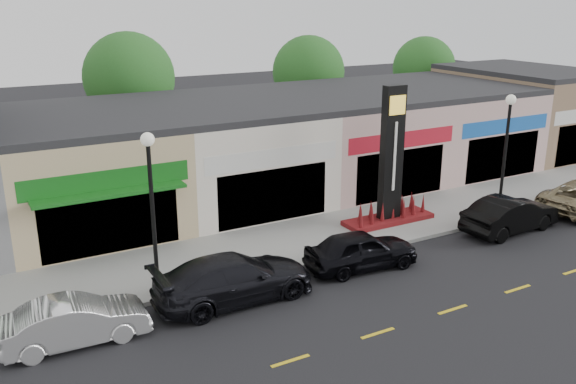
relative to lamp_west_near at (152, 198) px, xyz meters
name	(u,v)px	position (x,y,z in m)	size (l,w,h in m)	color
ground	(394,274)	(8.00, -2.50, -3.48)	(120.00, 120.00, 0.00)	black
sidewalk	(329,234)	(8.00, 1.85, -3.40)	(52.00, 4.30, 0.15)	gray
curb	(360,252)	(8.00, -0.40, -3.40)	(52.00, 0.20, 0.15)	gray
shop_beige	(82,168)	(-0.50, 8.96, -1.08)	(7.00, 10.85, 4.80)	tan
shop_cream	(227,150)	(6.50, 8.97, -1.08)	(7.00, 10.01, 4.80)	white
shop_pink_w	(344,135)	(13.50, 8.97, -1.08)	(7.00, 10.01, 4.80)	#C79E98
shop_pink_e	(440,123)	(20.50, 8.97, -1.08)	(7.00, 10.01, 4.80)	#C79E98
shop_tan	(521,109)	(27.50, 8.98, -0.83)	(7.00, 10.01, 5.30)	#7E5F49
tree_rear_west	(129,78)	(4.00, 17.00, 1.74)	(5.20, 5.20, 7.83)	#382619
tree_rear_mid	(308,72)	(16.00, 17.00, 1.41)	(4.80, 4.80, 7.29)	#382619
tree_rear_east	(424,68)	(26.00, 17.00, 1.15)	(4.60, 4.60, 6.94)	#382619
lamp_west_near	(152,198)	(0.00, 0.00, 0.00)	(0.44, 0.44, 5.47)	black
lamp_east_near	(506,143)	(16.00, 0.00, 0.00)	(0.44, 0.44, 5.47)	black
pylon_sign	(390,175)	(11.00, 1.70, -1.20)	(4.20, 1.30, 6.00)	#611013
car_white_van	(75,321)	(-2.96, -1.64, -2.79)	(4.15, 1.45, 1.37)	white
car_dark_sedan	(234,278)	(2.13, -1.47, -2.69)	(5.41, 2.20, 1.57)	black
car_black_sedan	(361,250)	(7.26, -1.45, -2.75)	(4.26, 1.71, 1.45)	black
car_black_conv	(510,215)	(15.03, -1.49, -2.71)	(4.65, 1.62, 1.53)	black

